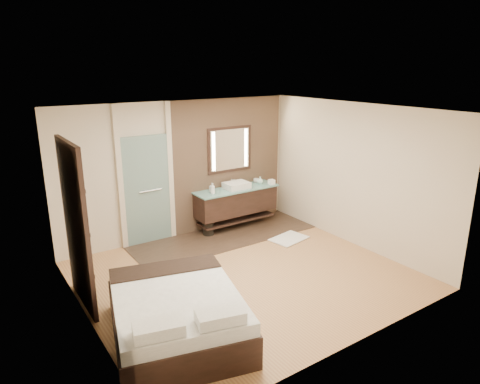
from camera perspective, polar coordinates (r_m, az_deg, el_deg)
floor at (r=7.21m, az=0.65°, el=-11.02°), size 5.00×5.00×0.00m
tile_strip at (r=8.72m, az=-2.10°, el=-5.91°), size 3.80×1.30×0.01m
stone_wall at (r=9.06m, az=-1.55°, el=3.89°), size 2.60×0.08×2.70m
vanity at (r=9.03m, az=-0.51°, el=-1.22°), size 1.85×0.55×0.88m
mirror_unit at (r=8.96m, az=-1.38°, el=5.70°), size 1.06×0.04×0.96m
frosted_door at (r=8.29m, az=-12.35°, el=0.82°), size 1.10×0.12×2.70m
shoji_partition at (r=6.35m, az=-20.98°, el=-4.21°), size 0.06×1.20×2.40m
bed at (r=5.68m, az=-8.39°, el=-15.87°), size 1.99×2.27×0.75m
bath_mat at (r=8.63m, az=6.55°, el=-6.19°), size 0.80×0.62×0.02m
waste_bin at (r=8.77m, az=-4.25°, el=-4.91°), size 0.29×0.29×0.27m
tissue_box at (r=9.26m, az=4.22°, el=1.35°), size 0.13×0.13×0.10m
soap_bottle_a at (r=8.54m, az=-3.66°, el=0.47°), size 0.11×0.11×0.22m
soap_bottle_b at (r=8.69m, az=-3.76°, el=0.62°), size 0.09×0.09×0.19m
soap_bottle_c at (r=9.26m, az=2.69°, el=1.58°), size 0.16×0.16×0.16m
cup at (r=9.36m, az=2.17°, el=1.54°), size 0.15×0.15×0.09m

